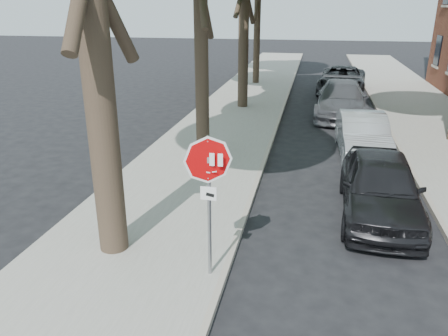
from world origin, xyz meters
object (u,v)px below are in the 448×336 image
object	(u,v)px
car_d	(342,80)
car_b	(362,135)
car_a	(380,186)
car_c	(341,99)
stop_sign	(209,181)

from	to	relation	value
car_d	car_b	bearing A→B (deg)	-83.59
car_a	car_c	xyz separation A→B (m)	(-0.45, 10.04, 0.02)
car_a	car_d	size ratio (longest dim) A/B	0.81
stop_sign	car_d	xyz separation A→B (m)	(3.16, 18.99, -1.20)
car_b	car_c	xyz separation A→B (m)	(-0.45, 5.47, 0.08)
car_c	stop_sign	bearing A→B (deg)	-99.01
stop_sign	car_d	size ratio (longest dim) A/B	0.49
car_b	car_c	bearing A→B (deg)	92.53
car_b	car_d	bearing A→B (deg)	88.52
stop_sign	car_a	bearing A→B (deg)	45.33
car_c	car_a	bearing A→B (deg)	-84.41
stop_sign	car_c	xyz separation A→B (m)	(2.84, 13.38, -1.18)
car_a	car_d	bearing A→B (deg)	92.33
stop_sign	car_a	size ratio (longest dim) A/B	0.60
stop_sign	car_d	world-z (taller)	stop_sign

